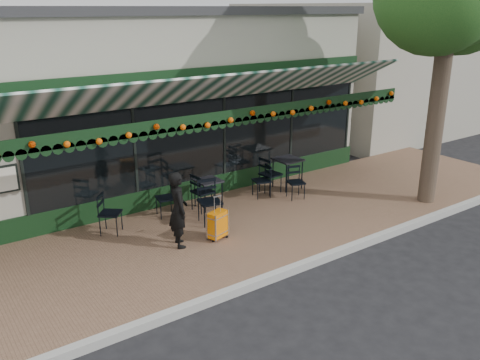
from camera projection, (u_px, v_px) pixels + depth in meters
ground at (280, 275)px, 9.36m from camera, size 80.00×80.00×0.00m
sidewalk at (221, 233)px, 10.88m from camera, size 18.00×4.00×0.15m
curb at (283, 273)px, 9.28m from camera, size 18.00×0.16×0.15m
restaurant_building at (110, 95)px, 14.69m from camera, size 12.00×9.60×4.50m
neighbor_building_right at (397, 63)px, 21.86m from camera, size 12.00×8.00×4.80m
woman at (178, 209)px, 9.94m from camera, size 0.50×0.64×1.54m
suitcase at (218, 225)px, 10.37m from camera, size 0.46×0.34×0.93m
cafe_table_a at (288, 162)px, 13.20m from camera, size 0.65×0.65×0.80m
cafe_table_b at (208, 183)px, 11.91m from camera, size 0.56×0.56×0.69m
chair_a_left at (262, 181)px, 12.66m from camera, size 0.51×0.51×0.83m
chair_a_right at (270, 174)px, 12.96m from camera, size 0.51×0.51×0.95m
chair_a_front at (296, 183)px, 12.57m from camera, size 0.51×0.51×0.81m
chair_b_left at (166, 198)px, 11.50m from camera, size 0.49×0.49×0.84m
chair_b_right at (203, 192)px, 11.80m from camera, size 0.49×0.49×0.91m
chair_b_front at (210, 202)px, 11.09m from camera, size 0.58×0.58×0.98m
chair_solo at (110, 214)px, 10.61m from camera, size 0.61×0.61×0.87m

